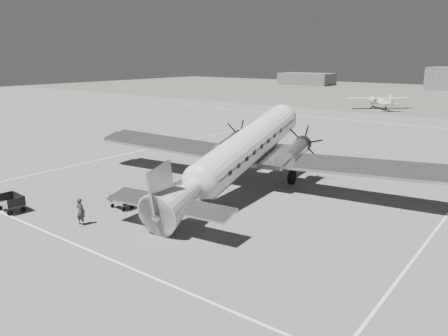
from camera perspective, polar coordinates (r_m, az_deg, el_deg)
ground at (r=32.55m, az=4.98°, el=-3.08°), size 260.00×260.00×0.00m
taxi_line_near at (r=22.79m, az=-14.73°, el=-11.42°), size 60.00×0.15×0.01m
taxi_line_right at (r=28.40m, az=26.01°, el=-7.20°), size 0.15×80.00×0.01m
taxi_line_left at (r=51.03m, az=-6.09°, el=3.31°), size 0.15×60.00×0.01m
taxi_line_horizon at (r=69.01m, az=23.23°, el=5.12°), size 90.00×0.15×0.01m
shed_secondary at (r=158.55m, az=10.74°, el=11.36°), size 18.00×10.00×4.00m
dc3_airliner at (r=31.78m, az=2.19°, el=1.78°), size 32.02×24.28×5.62m
light_plane_left at (r=88.57m, az=19.64°, el=8.05°), size 15.07×14.85×2.43m
baggage_cart_near at (r=29.58m, az=-13.20°, el=-4.35°), size 1.58×1.15×0.87m
baggage_cart_far at (r=31.41m, az=-26.07°, el=-4.15°), size 2.03×1.50×1.09m
ground_crew at (r=27.31m, az=-18.22°, el=-5.42°), size 0.68×0.52×1.66m
ramp_agent at (r=29.56m, az=-7.22°, el=-3.44°), size 0.61×0.76×1.50m
passenger at (r=29.91m, az=-6.68°, el=-3.10°), size 0.71×0.90×1.61m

